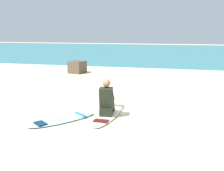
% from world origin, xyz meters
% --- Properties ---
extents(ground_plane, '(80.00, 80.00, 0.00)m').
position_xyz_m(ground_plane, '(0.00, 0.00, 0.00)').
color(ground_plane, beige).
extents(sea, '(80.00, 28.00, 0.10)m').
position_xyz_m(sea, '(0.00, 21.68, 0.05)').
color(sea, teal).
rests_on(sea, ground).
extents(breaking_foam, '(80.00, 0.90, 0.11)m').
position_xyz_m(breaking_foam, '(0.00, 7.98, 0.06)').
color(breaking_foam, white).
rests_on(breaking_foam, ground).
extents(surfboard_main, '(0.56, 2.46, 0.08)m').
position_xyz_m(surfboard_main, '(0.48, -0.26, 0.04)').
color(surfboard_main, '#EFE5C6').
rests_on(surfboard_main, ground).
extents(surfer_seated, '(0.43, 0.74, 0.95)m').
position_xyz_m(surfer_seated, '(0.46, -0.48, 0.44)').
color(surfer_seated, black).
rests_on(surfer_seated, surfboard_main).
extents(surfboard_spare_near, '(1.54, 1.82, 0.08)m').
position_xyz_m(surfboard_spare_near, '(-0.52, -1.10, 0.04)').
color(surfboard_spare_near, '#9ED1E5').
rests_on(surfboard_spare_near, ground).
extents(shoreline_rock, '(0.88, 0.92, 0.63)m').
position_xyz_m(shoreline_rock, '(-3.08, 6.39, 0.32)').
color(shoreline_rock, brown).
rests_on(shoreline_rock, ground).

